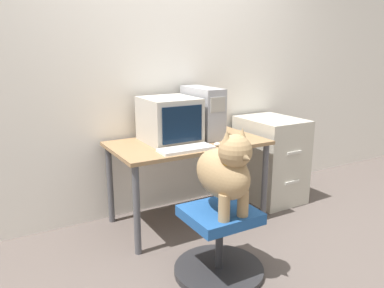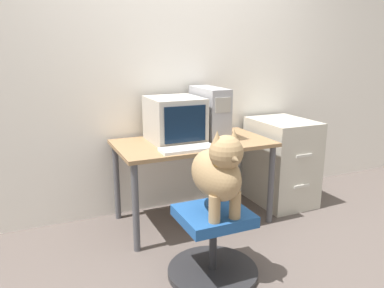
{
  "view_description": "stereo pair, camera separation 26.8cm",
  "coord_description": "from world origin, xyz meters",
  "px_view_note": "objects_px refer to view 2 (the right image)",
  "views": [
    {
      "loc": [
        -1.46,
        -2.27,
        1.45
      ],
      "look_at": [
        -0.17,
        -0.01,
        0.79
      ],
      "focal_mm": 35.0,
      "sensor_mm": 36.0,
      "label": 1
    },
    {
      "loc": [
        -1.22,
        -2.39,
        1.45
      ],
      "look_at": [
        -0.17,
        -0.01,
        0.79
      ],
      "focal_mm": 35.0,
      "sensor_mm": 36.0,
      "label": 2
    }
  ],
  "objects_px": {
    "crt_monitor": "(175,119)",
    "pc_tower": "(209,112)",
    "keyboard": "(188,149)",
    "dog": "(218,171)",
    "filing_cabinet": "(281,162)",
    "office_chair": "(213,246)"
  },
  "relations": [
    {
      "from": "pc_tower",
      "to": "keyboard",
      "type": "xyz_separation_m",
      "value": [
        -0.35,
        -0.35,
        -0.2
      ]
    },
    {
      "from": "filing_cabinet",
      "to": "office_chair",
      "type": "bearing_deg",
      "value": -144.12
    },
    {
      "from": "pc_tower",
      "to": "keyboard",
      "type": "distance_m",
      "value": 0.53
    },
    {
      "from": "pc_tower",
      "to": "dog",
      "type": "relative_size",
      "value": 0.87
    },
    {
      "from": "crt_monitor",
      "to": "keyboard",
      "type": "distance_m",
      "value": 0.37
    },
    {
      "from": "office_chair",
      "to": "dog",
      "type": "bearing_deg",
      "value": -90.0
    },
    {
      "from": "keyboard",
      "to": "dog",
      "type": "height_order",
      "value": "dog"
    },
    {
      "from": "crt_monitor",
      "to": "pc_tower",
      "type": "height_order",
      "value": "pc_tower"
    },
    {
      "from": "dog",
      "to": "filing_cabinet",
      "type": "relative_size",
      "value": 0.68
    },
    {
      "from": "office_chair",
      "to": "keyboard",
      "type": "bearing_deg",
      "value": 83.82
    },
    {
      "from": "crt_monitor",
      "to": "pc_tower",
      "type": "distance_m",
      "value": 0.33
    },
    {
      "from": "keyboard",
      "to": "filing_cabinet",
      "type": "relative_size",
      "value": 0.53
    },
    {
      "from": "dog",
      "to": "filing_cabinet",
      "type": "distance_m",
      "value": 1.49
    },
    {
      "from": "crt_monitor",
      "to": "filing_cabinet",
      "type": "distance_m",
      "value": 1.17
    },
    {
      "from": "pc_tower",
      "to": "keyboard",
      "type": "bearing_deg",
      "value": -135.43
    },
    {
      "from": "keyboard",
      "to": "dog",
      "type": "xyz_separation_m",
      "value": [
        -0.06,
        -0.6,
        0.01
      ]
    },
    {
      "from": "office_chair",
      "to": "crt_monitor",
      "type": "bearing_deg",
      "value": 84.63
    },
    {
      "from": "dog",
      "to": "filing_cabinet",
      "type": "bearing_deg",
      "value": 37.5
    },
    {
      "from": "crt_monitor",
      "to": "pc_tower",
      "type": "bearing_deg",
      "value": 3.63
    },
    {
      "from": "crt_monitor",
      "to": "dog",
      "type": "bearing_deg",
      "value": -95.08
    },
    {
      "from": "pc_tower",
      "to": "office_chair",
      "type": "xyz_separation_m",
      "value": [
        -0.41,
        -0.9,
        -0.71
      ]
    },
    {
      "from": "office_chair",
      "to": "filing_cabinet",
      "type": "height_order",
      "value": "filing_cabinet"
    }
  ]
}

